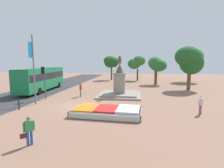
{
  "coord_description": "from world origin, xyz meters",
  "views": [
    {
      "loc": [
        5.03,
        -15.62,
        4.28
      ],
      "look_at": [
        2.65,
        1.44,
        2.04
      ],
      "focal_mm": 28.0,
      "sensor_mm": 36.0,
      "label": 1
    }
  ],
  "objects": [
    {
      "name": "park_tree_far_right",
      "position": [
        16.07,
        22.79,
        4.65
      ],
      "size": [
        5.0,
        4.72,
        7.04
      ],
      "color": "#4C3823",
      "rests_on": "ground_plane"
    },
    {
      "name": "city_bus",
      "position": [
        -8.58,
        7.94,
        1.9
      ],
      "size": [
        2.81,
        10.65,
        3.3
      ],
      "color": "#197A47",
      "rests_on": "ground_plane"
    },
    {
      "name": "traffic_light_mid_block",
      "position": [
        -5.2,
        2.54,
        2.54
      ],
      "size": [
        0.41,
        0.29,
        3.68
      ],
      "color": "#4C5156",
      "rests_on": "ground_plane"
    },
    {
      "name": "park_tree_street_side",
      "position": [
        4.99,
        24.24,
        4.01
      ],
      "size": [
        3.92,
        3.06,
        5.5
      ],
      "color": "#4C3823",
      "rests_on": "ground_plane"
    },
    {
      "name": "kerb_bollard_mid_a",
      "position": [
        -5.3,
        -1.73,
        0.44
      ],
      "size": [
        0.15,
        0.15,
        0.84
      ],
      "color": "#2D2D33",
      "rests_on": "ground_plane"
    },
    {
      "name": "ground_plane",
      "position": [
        0.0,
        0.0,
        0.0
      ],
      "size": [
        92.8,
        92.8,
        0.0
      ],
      "primitive_type": "plane",
      "color": "#8C6651"
    },
    {
      "name": "park_tree_behind_statue",
      "position": [
        12.84,
        12.0,
        4.54
      ],
      "size": [
        4.16,
        4.05,
        6.51
      ],
      "color": "brown",
      "rests_on": "ground_plane"
    },
    {
      "name": "pedestrian_crossing_plaza",
      "position": [
        -1.64,
        4.54,
        1.02
      ],
      "size": [
        0.36,
        0.53,
        1.76
      ],
      "color": "#338C4C",
      "rests_on": "ground_plane"
    },
    {
      "name": "pedestrian_near_planter",
      "position": [
        10.25,
        -0.93,
        0.89
      ],
      "size": [
        0.44,
        0.42,
        1.55
      ],
      "color": "#8C4C99",
      "rests_on": "ground_plane"
    },
    {
      "name": "flower_planter",
      "position": [
        2.81,
        -2.26,
        0.29
      ],
      "size": [
        5.67,
        3.12,
        0.65
      ],
      "color": "#38281C",
      "rests_on": "ground_plane"
    },
    {
      "name": "park_tree_mid_canopy",
      "position": [
        -0.84,
        24.61,
        4.18
      ],
      "size": [
        3.45,
        3.26,
        5.54
      ],
      "color": "#4C3823",
      "rests_on": "ground_plane"
    },
    {
      "name": "banner_pole",
      "position": [
        -4.98,
        0.32,
        3.64
      ],
      "size": [
        0.18,
        0.72,
        6.85
      ],
      "color": "slate",
      "rests_on": "ground_plane"
    },
    {
      "name": "park_tree_far_left",
      "position": [
        8.72,
        17.7,
        3.75
      ],
      "size": [
        3.38,
        3.07,
        5.16
      ],
      "color": "brown",
      "rests_on": "ground_plane"
    },
    {
      "name": "statue_monument",
      "position": [
        2.99,
        5.78,
        0.94
      ],
      "size": [
        5.22,
        5.22,
        4.98
      ],
      "color": "gray",
      "rests_on": "ground_plane"
    },
    {
      "name": "pedestrian_with_handbag",
      "position": [
        -0.34,
        -7.81,
        0.85
      ],
      "size": [
        0.55,
        0.59,
        1.53
      ],
      "color": "#264CA5",
      "rests_on": "ground_plane"
    }
  ]
}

